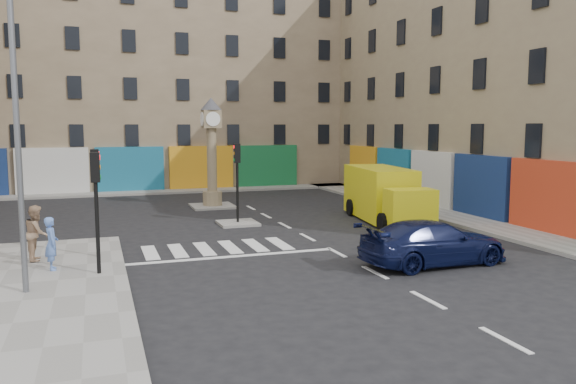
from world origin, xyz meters
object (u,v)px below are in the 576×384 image
pedestrian_blue (52,243)px  pedestrian_tan (37,233)px  navy_sedan (433,243)px  traffic_light_left_near (96,193)px  yellow_van (384,195)px  traffic_light_left_far (96,185)px  traffic_light_island (237,170)px  clock_pillar (212,145)px  lamp_post (16,120)px

pedestrian_blue → pedestrian_tan: size_ratio=0.90×
pedestrian_tan → navy_sedan: bearing=-109.2°
traffic_light_left_near → yellow_van: (13.27, 6.30, -1.34)m
traffic_light_left_far → pedestrian_blue: 2.59m
traffic_light_island → yellow_van: traffic_light_island is taller
clock_pillar → lamp_post: bearing=-118.4°
lamp_post → clock_pillar: (8.20, 15.20, -1.24)m
traffic_light_left_far → pedestrian_tan: 2.47m
clock_pillar → pedestrian_tan: (-8.23, -11.33, -2.47)m
traffic_light_island → clock_pillar: size_ratio=0.61×
traffic_light_left_near → navy_sedan: bearing=-10.0°
navy_sedan → pedestrian_blue: (-12.02, 2.80, 0.24)m
navy_sedan → lamp_post: bearing=85.1°
traffic_light_left_near → clock_pillar: (6.30, 13.80, 0.93)m
lamp_post → navy_sedan: lamp_post is taller
traffic_light_left_far → clock_pillar: clock_pillar is taller
pedestrian_blue → pedestrian_tan: (-0.56, 1.54, 0.09)m
clock_pillar → pedestrian_blue: size_ratio=3.64×
traffic_light_left_near → traffic_light_island: traffic_light_left_near is taller
yellow_van → pedestrian_tan: size_ratio=3.95×
yellow_van → pedestrian_blue: (-14.65, -5.38, -0.30)m
traffic_light_left_far → pedestrian_tan: traffic_light_left_far is taller
traffic_light_island → traffic_light_left_near: bearing=-128.9°
traffic_light_left_near → lamp_post: size_ratio=0.45×
clock_pillar → navy_sedan: 16.50m
lamp_post → navy_sedan: bearing=-2.2°
lamp_post → yellow_van: (15.17, 7.70, -3.51)m
yellow_van → pedestrian_blue: bearing=-151.4°
navy_sedan → pedestrian_tan: (-12.58, 4.34, 0.33)m
traffic_light_left_near → navy_sedan: traffic_light_left_near is taller
traffic_light_left_near → traffic_light_island: size_ratio=1.00×
traffic_light_left_far → lamp_post: bearing=-116.6°
traffic_light_left_far → pedestrian_blue: size_ratio=2.21×
yellow_van → lamp_post: bearing=-144.7°
traffic_light_island → pedestrian_tan: size_ratio=1.99×
pedestrian_blue → yellow_van: bearing=-78.6°
lamp_post → clock_pillar: bearing=61.6°
clock_pillar → pedestrian_tan: clock_pillar is taller
traffic_light_left_near → traffic_light_left_far: (0.00, 2.40, 0.00)m
traffic_light_left_near → clock_pillar: bearing=65.5°
traffic_light_island → navy_sedan: bearing=-65.8°
traffic_light_left_far → traffic_light_island: 8.30m
lamp_post → yellow_van: 17.37m
traffic_light_island → pedestrian_blue: size_ratio=2.21×
traffic_light_left_far → lamp_post: size_ratio=0.45×
traffic_light_left_near → yellow_van: traffic_light_left_near is taller
traffic_light_island → yellow_van: bearing=-12.1°
clock_pillar → traffic_light_left_far: bearing=-118.9°
navy_sedan → pedestrian_blue: pedestrian_blue is taller
traffic_light_left_near → navy_sedan: size_ratio=0.72×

